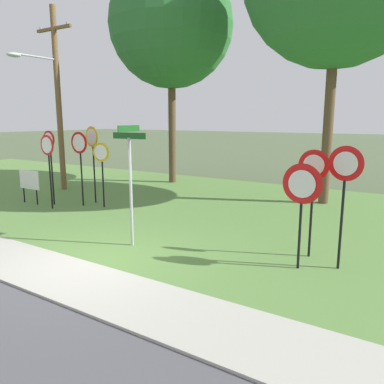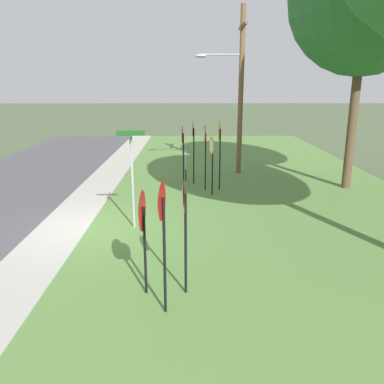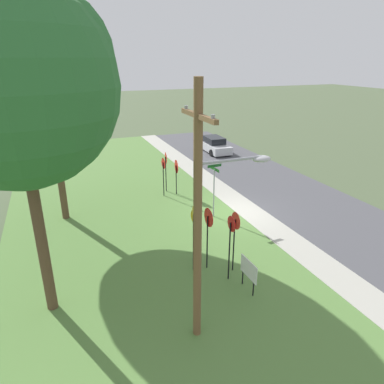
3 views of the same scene
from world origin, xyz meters
The scene contains 15 objects.
ground_plane centered at (0.00, 0.00, 0.00)m, with size 160.00×160.00×0.00m, color #4C5B3D.
sidewalk_strip centered at (0.00, -0.80, 0.03)m, with size 44.00×1.60×0.06m, color #ADAA9E.
grass_median centered at (0.00, 6.00, 0.02)m, with size 44.00×12.00×0.04m, color #567F3D.
stop_sign_near_left centered at (-4.48, 4.35, 2.12)m, with size 0.75×0.15×2.85m.
stop_sign_near_right centered at (-5.53, 3.30, 1.96)m, with size 0.62×0.10×2.70m.
stop_sign_far_left centered at (-3.68, 4.00, 1.70)m, with size 0.66×0.14×2.30m.
stop_sign_far_center centered at (-5.06, 2.85, 1.91)m, with size 0.70×0.10×2.58m.
stop_sign_far_right centered at (-4.50, 3.76, 1.99)m, with size 0.77×0.10×2.67m.
yield_sign_near_left centered at (4.65, 2.58, 1.98)m, with size 0.71×0.13×2.59m.
yield_sign_near_right centered at (3.92, 2.97, 1.87)m, with size 0.68×0.11×2.46m.
yield_sign_far_left centered at (3.93, 2.13, 1.70)m, with size 0.84×0.11×2.24m.
street_name_post centered at (-0.03, 1.41, 1.81)m, with size 0.96×0.82×2.97m.
utility_pole centered at (-7.77, 5.42, 4.25)m, with size 2.10×2.32×7.73m.
notice_board centered at (-6.42, 2.97, 0.87)m, with size 1.10×0.06×1.25m.
oak_tree_left centered at (-4.77, 9.79, 7.42)m, with size 5.77×5.77×10.28m.
Camera 1 is at (6.12, -5.44, 3.16)m, focal length 35.46 mm.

